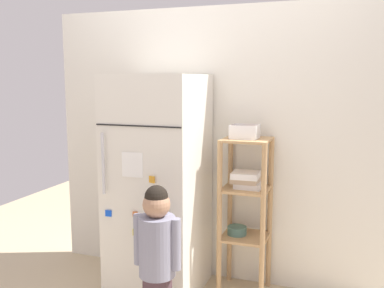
{
  "coord_description": "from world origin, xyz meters",
  "views": [
    {
      "loc": [
        0.95,
        -2.75,
        1.55
      ],
      "look_at": [
        -0.03,
        0.02,
        1.11
      ],
      "focal_mm": 40.18,
      "sensor_mm": 36.0,
      "label": 1
    }
  ],
  "objects_px": {
    "child_standing": "(157,246)",
    "pantry_shelf_unit": "(245,200)",
    "refrigerator": "(159,185)",
    "fruit_bin": "(245,133)"
  },
  "relations": [
    {
      "from": "child_standing",
      "to": "pantry_shelf_unit",
      "type": "relative_size",
      "value": 0.82
    },
    {
      "from": "pantry_shelf_unit",
      "to": "fruit_bin",
      "type": "bearing_deg",
      "value": -173.04
    },
    {
      "from": "refrigerator",
      "to": "pantry_shelf_unit",
      "type": "relative_size",
      "value": 1.39
    },
    {
      "from": "refrigerator",
      "to": "fruit_bin",
      "type": "height_order",
      "value": "refrigerator"
    },
    {
      "from": "pantry_shelf_unit",
      "to": "fruit_bin",
      "type": "distance_m",
      "value": 0.48
    },
    {
      "from": "child_standing",
      "to": "refrigerator",
      "type": "bearing_deg",
      "value": 112.64
    },
    {
      "from": "refrigerator",
      "to": "child_standing",
      "type": "distance_m",
      "value": 0.63
    },
    {
      "from": "child_standing",
      "to": "fruit_bin",
      "type": "height_order",
      "value": "fruit_bin"
    },
    {
      "from": "child_standing",
      "to": "fruit_bin",
      "type": "xyz_separation_m",
      "value": [
        0.37,
        0.7,
        0.61
      ]
    },
    {
      "from": "fruit_bin",
      "to": "pantry_shelf_unit",
      "type": "bearing_deg",
      "value": 6.96
    }
  ]
}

